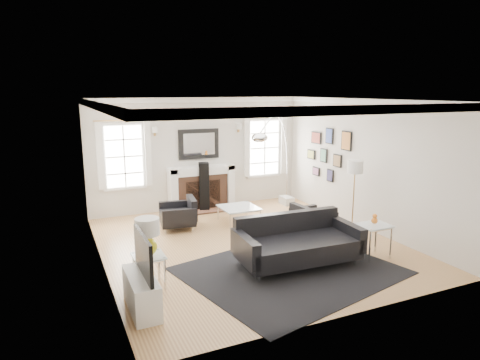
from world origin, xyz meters
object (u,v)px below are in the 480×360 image
armchair_left (180,215)px  gourd_lamp (148,234)px  fireplace (202,188)px  arc_floor_lamp (275,160)px  coffee_table (239,208)px  sofa (296,243)px  armchair_right (311,220)px

armchair_left → gourd_lamp: (-1.25, -2.58, 0.54)m
armchair_left → gourd_lamp: bearing=-115.8°
fireplace → armchair_left: size_ratio=1.83×
fireplace → arc_floor_lamp: size_ratio=0.69×
armchair_left → coffee_table: armchair_left is taller
sofa → coffee_table: (0.08, 2.61, -0.05)m
coffee_table → armchair_left: bearing=175.0°
sofa → coffee_table: 2.61m
sofa → arc_floor_lamp: arc_floor_lamp is taller
armchair_right → arc_floor_lamp: bearing=89.1°
armchair_left → armchair_right: size_ratio=1.09×
armchair_left → armchair_right: 2.83m
gourd_lamp → arc_floor_lamp: (3.68, 2.74, 0.49)m
armchair_left → arc_floor_lamp: bearing=4.0°
sofa → arc_floor_lamp: 3.26m
armchair_right → coffee_table: armchair_right is taller
armchair_right → arc_floor_lamp: (0.03, 1.66, 1.04)m
gourd_lamp → coffee_table: bearing=43.3°
coffee_table → sofa: bearing=-91.7°
armchair_right → coffee_table: (-1.05, 1.37, 0.03)m
sofa → arc_floor_lamp: size_ratio=0.88×
fireplace → gourd_lamp: (-2.20, -3.85, 0.31)m
arc_floor_lamp → armchair_right: bearing=-90.9°
fireplace → armchair_left: fireplace is taller
coffee_table → gourd_lamp: bearing=-136.7°
armchair_left → coffee_table: size_ratio=1.14×
fireplace → sofa: size_ratio=0.78×
fireplace → armchair_right: (1.45, -2.76, -0.24)m
armchair_right → coffee_table: 1.73m
armchair_left → arc_floor_lamp: size_ratio=0.37×
armchair_right → gourd_lamp: gourd_lamp is taller
sofa → armchair_left: 3.02m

